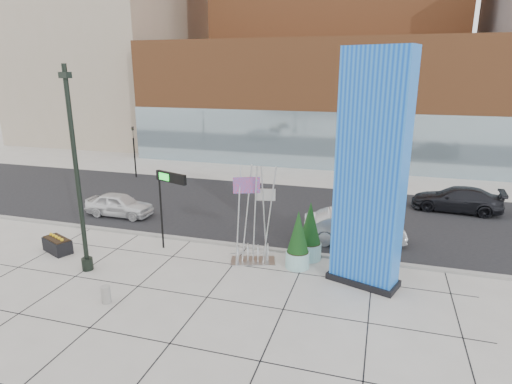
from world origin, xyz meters
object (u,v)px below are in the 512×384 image
(blue_pylon, at_px, (370,177))
(public_art_sculpture, at_px, (253,237))
(overhead_street_sign, at_px, (172,183))
(concrete_bollard, at_px, (106,294))
(car_white_west, at_px, (119,205))
(car_silver_mid, at_px, (354,227))
(lamp_post, at_px, (79,192))

(blue_pylon, distance_m, public_art_sculpture, 5.91)
(public_art_sculpture, bearing_deg, blue_pylon, -23.66)
(public_art_sculpture, bearing_deg, overhead_street_sign, 160.09)
(concrete_bollard, height_order, overhead_street_sign, overhead_street_sign)
(car_white_west, bearing_deg, car_silver_mid, -90.55)
(blue_pylon, bearing_deg, car_silver_mid, 118.89)
(public_art_sculpture, xyz_separation_m, car_white_west, (-9.47, 3.77, -0.49))
(lamp_post, distance_m, concrete_bollard, 4.56)
(blue_pylon, height_order, concrete_bollard, blue_pylon)
(lamp_post, xyz_separation_m, public_art_sculpture, (6.67, 2.86, -2.36))
(public_art_sculpture, xyz_separation_m, concrete_bollard, (-4.22, -4.98, -0.84))
(overhead_street_sign, xyz_separation_m, car_silver_mid, (8.18, 3.40, -2.53))
(blue_pylon, height_order, overhead_street_sign, blue_pylon)
(blue_pylon, relative_size, public_art_sculpture, 2.06)
(car_white_west, relative_size, car_silver_mid, 0.81)
(public_art_sculpture, bearing_deg, car_white_west, 141.77)
(car_white_west, height_order, car_silver_mid, car_silver_mid)
(lamp_post, relative_size, car_white_west, 2.14)
(overhead_street_sign, bearing_deg, concrete_bollard, -72.19)
(overhead_street_sign, height_order, car_silver_mid, overhead_street_sign)
(blue_pylon, height_order, car_silver_mid, blue_pylon)
(concrete_bollard, bearing_deg, car_white_west, 121.00)
(blue_pylon, bearing_deg, car_white_west, -177.65)
(public_art_sculpture, xyz_separation_m, overhead_street_sign, (-4.02, 0.24, 2.17))
(blue_pylon, xyz_separation_m, car_white_west, (-14.35, 4.37, -3.77))
(public_art_sculpture, height_order, overhead_street_sign, public_art_sculpture)
(public_art_sculpture, height_order, concrete_bollard, public_art_sculpture)
(lamp_post, xyz_separation_m, car_silver_mid, (10.84, 6.50, -2.72))
(concrete_bollard, height_order, car_white_west, car_white_west)
(overhead_street_sign, bearing_deg, blue_pylon, 14.59)
(public_art_sculpture, distance_m, concrete_bollard, 6.58)
(blue_pylon, bearing_deg, public_art_sculpture, -167.81)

